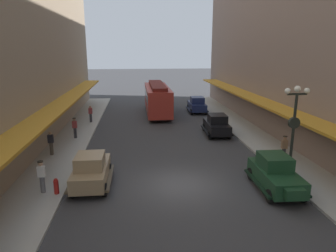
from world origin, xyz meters
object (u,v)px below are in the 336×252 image
at_px(streetcar, 157,98).
at_px(lamp_post_with_clock, 294,127).
at_px(parked_car_1, 275,173).
at_px(pedestrian_3, 91,114).
at_px(parked_car_3, 91,169).
at_px(parked_car_0, 197,104).
at_px(parked_car_2, 217,124).
at_px(pedestrian_4, 75,128).
at_px(fire_hydrant, 56,186).
at_px(pedestrian_0, 42,176).
at_px(pedestrian_1, 284,148).
at_px(pedestrian_2, 51,143).

bearing_deg(streetcar, lamp_post_with_clock, -71.21).
xyz_separation_m(parked_car_1, pedestrian_3, (-11.65, 16.00, 0.05)).
relative_size(parked_car_1, parked_car_3, 1.01).
relative_size(parked_car_0, lamp_post_with_clock, 0.83).
relative_size(parked_car_2, pedestrian_4, 2.59).
height_order(fire_hydrant, pedestrian_0, pedestrian_0).
bearing_deg(parked_car_1, parked_car_2, 91.70).
xyz_separation_m(parked_car_3, pedestrian_3, (-2.01, 14.50, 0.05)).
bearing_deg(parked_car_1, parked_car_3, 171.16).
relative_size(parked_car_3, streetcar, 0.44).
xyz_separation_m(pedestrian_0, pedestrian_4, (-0.19, 9.81, 0.00)).
height_order(parked_car_1, lamp_post_with_clock, lamp_post_with_clock).
height_order(parked_car_0, streetcar, streetcar).
relative_size(parked_car_0, parked_car_3, 1.01).
bearing_deg(parked_car_1, pedestrian_1, 57.97).
distance_m(parked_car_0, pedestrian_4, 15.59).
distance_m(parked_car_1, pedestrian_0, 11.97).
height_order(parked_car_3, fire_hydrant, parked_car_3).
bearing_deg(fire_hydrant, parked_car_2, 43.14).
relative_size(pedestrian_2, pedestrian_4, 0.98).
height_order(parked_car_3, pedestrian_1, parked_car_3).
bearing_deg(lamp_post_with_clock, pedestrian_2, 160.69).
bearing_deg(pedestrian_1, parked_car_2, 110.24).
height_order(parked_car_1, pedestrian_1, parked_car_1).
relative_size(parked_car_2, fire_hydrant, 5.27).
bearing_deg(parked_car_1, parked_car_0, 90.26).
distance_m(parked_car_1, fire_hydrant, 11.25).
bearing_deg(pedestrian_4, pedestrian_1, -25.32).
bearing_deg(lamp_post_with_clock, pedestrian_4, 146.42).
height_order(streetcar, pedestrian_0, streetcar).
bearing_deg(streetcar, parked_car_2, -64.09).
bearing_deg(pedestrian_3, parked_car_2, -25.24).
xyz_separation_m(parked_car_1, streetcar, (-4.74, 19.77, 0.96)).
xyz_separation_m(lamp_post_with_clock, pedestrian_4, (-13.65, 9.06, -1.97)).
xyz_separation_m(lamp_post_with_clock, pedestrian_1, (0.76, 2.24, -1.97)).
xyz_separation_m(lamp_post_with_clock, pedestrian_0, (-13.46, -0.75, -1.97)).
distance_m(parked_car_1, pedestrian_2, 14.53).
bearing_deg(pedestrian_3, parked_car_0, 20.62).
bearing_deg(fire_hydrant, pedestrian_4, 95.14).
bearing_deg(streetcar, pedestrian_4, -128.47).
relative_size(streetcar, pedestrian_3, 5.86).
bearing_deg(pedestrian_3, parked_car_1, -53.93).
bearing_deg(pedestrian_3, lamp_post_with_clock, -47.98).
relative_size(pedestrian_3, pedestrian_4, 0.98).
distance_m(fire_hydrant, pedestrian_3, 15.59).
distance_m(pedestrian_2, pedestrian_3, 9.62).
distance_m(fire_hydrant, pedestrian_0, 0.87).
bearing_deg(pedestrian_2, pedestrian_0, -79.81).
xyz_separation_m(parked_car_2, streetcar, (-4.43, 9.11, 0.96)).
distance_m(pedestrian_0, pedestrian_2, 5.93).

